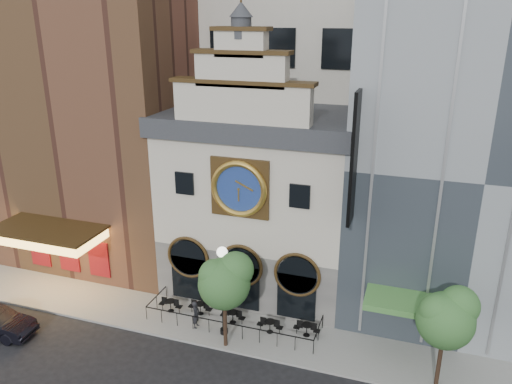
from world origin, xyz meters
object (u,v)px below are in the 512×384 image
object	(u,v)px
bistro_4	(307,329)
tree_right	(447,316)
bistro_0	(171,305)
lamppost	(223,281)
pedestrian	(196,314)
bistro_3	(270,326)
bistro_1	(200,308)
tree_left	(225,279)
bistro_2	(233,316)

from	to	relation	value
bistro_4	tree_right	xyz separation A→B (m)	(7.33, -1.99, 3.69)
bistro_0	tree_right	xyz separation A→B (m)	(16.18, -1.74, 3.69)
bistro_0	lamppost	xyz separation A→B (m)	(4.14, -1.11, 3.07)
pedestrian	lamppost	world-z (taller)	lamppost
pedestrian	bistro_3	bearing A→B (deg)	-81.39
bistro_1	tree_left	bearing A→B (deg)	-40.93
bistro_4	tree_left	xyz separation A→B (m)	(-4.17, -2.33, 3.80)
bistro_0	tree_left	distance (m)	6.38
bistro_0	pedestrian	world-z (taller)	pedestrian
tree_left	tree_right	distance (m)	11.50
bistro_0	bistro_1	xyz separation A→B (m)	(1.94, 0.32, 0.00)
pedestrian	tree_right	xyz separation A→B (m)	(13.90, -0.71, 3.28)
bistro_1	pedestrian	world-z (taller)	pedestrian
bistro_1	bistro_4	world-z (taller)	same
bistro_2	bistro_4	distance (m)	4.62
pedestrian	lamppost	bearing A→B (deg)	-95.47
tree_left	tree_right	xyz separation A→B (m)	(11.49, 0.33, -0.12)
bistro_3	bistro_4	size ratio (longest dim) A/B	1.00
bistro_1	bistro_2	bearing A→B (deg)	-5.83
bistro_4	tree_right	distance (m)	8.44
bistro_4	lamppost	world-z (taller)	lamppost
bistro_0	bistro_3	size ratio (longest dim) A/B	1.00
bistro_3	bistro_4	world-z (taller)	same
tree_right	bistro_3	bearing A→B (deg)	170.34
bistro_4	pedestrian	xyz separation A→B (m)	(-6.57, -1.29, 0.41)
bistro_0	bistro_4	xyz separation A→B (m)	(8.86, 0.26, 0.00)
bistro_0	tree_right	bearing A→B (deg)	-6.13
bistro_1	pedestrian	size ratio (longest dim) A/B	0.90
bistro_4	pedestrian	distance (m)	6.71
bistro_4	tree_left	size ratio (longest dim) A/B	0.27
bistro_2	tree_right	xyz separation A→B (m)	(11.95, -1.82, 3.69)
pedestrian	tree_right	distance (m)	14.29
tree_left	bistro_1	bearing A→B (deg)	139.07
pedestrian	tree_right	bearing A→B (deg)	-95.92
bistro_0	bistro_4	bearing A→B (deg)	1.66
lamppost	tree_right	bearing A→B (deg)	-19.31
bistro_4	lamppost	bearing A→B (deg)	-163.85
bistro_1	pedestrian	distance (m)	1.45
pedestrian	lamppost	distance (m)	3.24
bistro_1	lamppost	xyz separation A→B (m)	(2.20, -1.43, 3.07)
bistro_1	tree_right	xyz separation A→B (m)	(14.25, -2.06, 3.69)
bistro_3	bistro_4	distance (m)	2.19
tree_right	bistro_2	bearing A→B (deg)	171.33
bistro_2	pedestrian	distance (m)	2.28
bistro_4	tree_right	bearing A→B (deg)	-15.23
pedestrian	bistro_4	bearing A→B (deg)	-81.91
pedestrian	tree_left	xyz separation A→B (m)	(2.40, -1.04, 3.39)
bistro_0	pedestrian	distance (m)	2.54
bistro_2	tree_right	distance (m)	12.64
tree_left	tree_right	world-z (taller)	tree_left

